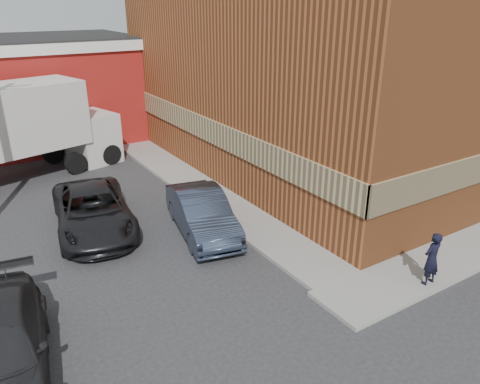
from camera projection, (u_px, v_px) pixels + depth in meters
ground at (321, 290)px, 12.88m from camera, size 90.00×90.00×0.00m
brick_building at (336, 61)px, 22.32m from camera, size 14.25×18.25×9.36m
sidewalk_west at (192, 183)px, 20.17m from camera, size 1.80×18.00×0.12m
man at (432, 259)px, 12.69m from camera, size 0.57×0.38×1.55m
sedan at (202, 213)px, 15.76m from camera, size 2.45×4.71×1.48m
suv_a at (93, 211)px, 15.96m from camera, size 3.25×5.58×1.46m
box_truck at (24, 125)px, 20.20m from camera, size 8.75×4.52×4.15m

